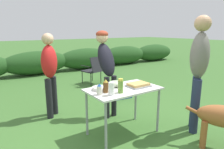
# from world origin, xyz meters

# --- Properties ---
(ground_plane) EXTENTS (60.00, 60.00, 0.00)m
(ground_plane) POSITION_xyz_m (0.00, 0.00, 0.00)
(ground_plane) COLOR #3D6B2D
(shrub_hedge) EXTENTS (14.40, 0.90, 0.85)m
(shrub_hedge) POSITION_xyz_m (0.00, 5.17, 0.42)
(shrub_hedge) COLOR #234C1E
(shrub_hedge) RESTS_ON ground
(folding_table) EXTENTS (1.10, 0.64, 0.74)m
(folding_table) POSITION_xyz_m (0.00, 0.00, 0.66)
(folding_table) COLOR silver
(folding_table) RESTS_ON ground
(food_tray) EXTENTS (0.35, 0.25, 0.06)m
(food_tray) POSITION_xyz_m (0.25, -0.05, 0.77)
(food_tray) COLOR #9E9EA3
(food_tray) RESTS_ON folding_table
(plate_stack) EXTENTS (0.22, 0.22, 0.05)m
(plate_stack) POSITION_xyz_m (-0.34, 0.13, 0.76)
(plate_stack) COLOR white
(plate_stack) RESTS_ON folding_table
(mixing_bowl) EXTENTS (0.24, 0.24, 0.09)m
(mixing_bowl) POSITION_xyz_m (-0.03, 0.15, 0.79)
(mixing_bowl) COLOR #ADBC99
(mixing_bowl) RESTS_ON folding_table
(paper_cup_stack) EXTENTS (0.08, 0.08, 0.18)m
(paper_cup_stack) POSITION_xyz_m (-0.33, -0.16, 0.83)
(paper_cup_stack) COLOR white
(paper_cup_stack) RESTS_ON folding_table
(beer_bottle) EXTENTS (0.08, 0.08, 0.19)m
(beer_bottle) POSITION_xyz_m (-0.33, -0.02, 0.83)
(beer_bottle) COLOR brown
(beer_bottle) RESTS_ON folding_table
(mayo_bottle) EXTENTS (0.08, 0.08, 0.15)m
(mayo_bottle) POSITION_xyz_m (-0.45, -0.05, 0.81)
(mayo_bottle) COLOR silver
(mayo_bottle) RESTS_ON folding_table
(relish_jar) EXTENTS (0.08, 0.08, 0.20)m
(relish_jar) POSITION_xyz_m (-0.16, -0.15, 0.84)
(relish_jar) COLOR olive
(relish_jar) RESTS_ON folding_table
(standing_person_with_beanie) EXTENTS (0.35, 0.47, 1.59)m
(standing_person_with_beanie) POSITION_xyz_m (0.17, 0.74, 1.02)
(standing_person_with_beanie) COLOR black
(standing_person_with_beanie) RESTS_ON ground
(standing_person_in_olive_jacket) EXTENTS (0.44, 0.44, 1.55)m
(standing_person_in_olive_jacket) POSITION_xyz_m (-0.71, 1.28, 0.93)
(standing_person_in_olive_jacket) COLOR black
(standing_person_in_olive_jacket) RESTS_ON ground
(standing_person_in_red_jacket) EXTENTS (0.48, 0.46, 1.82)m
(standing_person_in_red_jacket) POSITION_xyz_m (1.03, -0.55, 1.10)
(standing_person_in_red_jacket) COLOR #232D4C
(standing_person_in_red_jacket) RESTS_ON ground
(camp_chair_green_behind_table) EXTENTS (0.58, 0.68, 0.83)m
(camp_chair_green_behind_table) POSITION_xyz_m (1.06, 2.83, 0.47)
(camp_chair_green_behind_table) COLOR #232328
(camp_chair_green_behind_table) RESTS_ON ground
(cooler_box) EXTENTS (0.52, 0.38, 0.34)m
(cooler_box) POSITION_xyz_m (0.98, 1.39, 0.17)
(cooler_box) COLOR #234C93
(cooler_box) RESTS_ON ground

